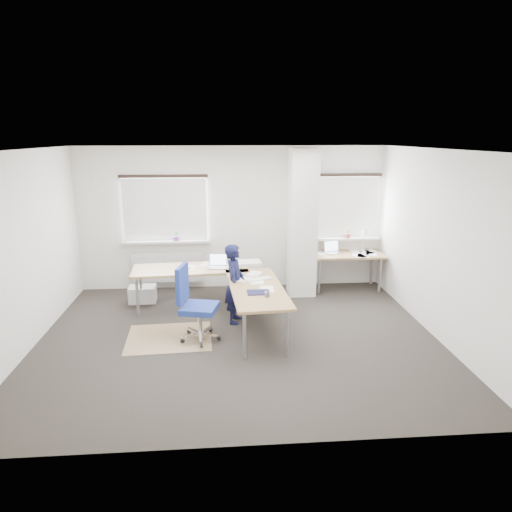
{
  "coord_description": "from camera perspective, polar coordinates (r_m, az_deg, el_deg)",
  "views": [
    {
      "loc": [
        -0.25,
        -6.39,
        2.99
      ],
      "look_at": [
        0.34,
        0.9,
        1.05
      ],
      "focal_mm": 32.0,
      "sensor_mm": 36.0,
      "label": 1
    }
  ],
  "objects": [
    {
      "name": "white_crate",
      "position": [
        8.71,
        -13.99,
        -4.64
      ],
      "size": [
        0.5,
        0.36,
        0.29
      ],
      "primitive_type": "cube",
      "rotation": [
        0.0,
        0.0,
        0.04
      ],
      "color": "white",
      "rests_on": "ground"
    },
    {
      "name": "desk_side",
      "position": [
        9.2,
        11.35,
        0.06
      ],
      "size": [
        1.4,
        0.71,
        1.22
      ],
      "rotation": [
        0.0,
        0.0,
        -0.01
      ],
      "color": "olive",
      "rests_on": "ground"
    },
    {
      "name": "person",
      "position": [
        7.42,
        -2.68,
        -3.48
      ],
      "size": [
        0.39,
        0.53,
        1.31
      ],
      "primitive_type": "imported",
      "rotation": [
        0.0,
        0.0,
        1.39
      ],
      "color": "black",
      "rests_on": "ground"
    },
    {
      "name": "task_chair",
      "position": [
        6.94,
        -7.38,
        -7.88
      ],
      "size": [
        0.64,
        0.62,
        1.15
      ],
      "rotation": [
        0.0,
        0.0,
        -0.23
      ],
      "color": "navy",
      "rests_on": "ground"
    },
    {
      "name": "ground",
      "position": [
        7.06,
        -2.19,
        -10.2
      ],
      "size": [
        6.0,
        6.0,
        0.0
      ],
      "primitive_type": "plane",
      "color": "#292621",
      "rests_on": "ground"
    },
    {
      "name": "room_shell",
      "position": [
        6.97,
        -0.99,
        4.6
      ],
      "size": [
        6.04,
        5.04,
        2.82
      ],
      "color": "silver",
      "rests_on": "ground"
    },
    {
      "name": "floor_mat",
      "position": [
        7.18,
        -10.79,
        -9.98
      ],
      "size": [
        1.32,
        1.13,
        0.01
      ],
      "primitive_type": "cube",
      "rotation": [
        0.0,
        0.0,
        0.05
      ],
      "color": "#8D714D",
      "rests_on": "ground"
    },
    {
      "name": "desk_main",
      "position": [
        7.57,
        -3.98,
        -2.84
      ],
      "size": [
        2.57,
        2.62,
        0.96
      ],
      "rotation": [
        0.0,
        0.0,
        0.07
      ],
      "color": "olive",
      "rests_on": "ground"
    }
  ]
}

